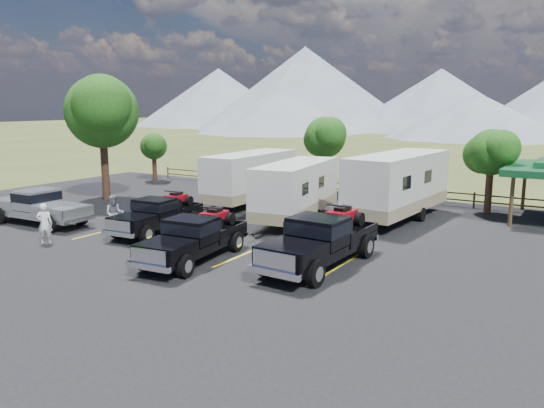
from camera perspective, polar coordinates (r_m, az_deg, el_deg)
The scene contains 18 objects.
ground at distance 20.52m, azimuth -13.06°, elevation -6.82°, with size 320.00×320.00×0.00m, color #3C4B20.
asphalt_lot at distance 22.65m, azimuth -7.73°, elevation -4.92°, with size 44.00×34.00×0.04m, color black.
stall_lines at distance 23.39m, azimuth -6.18°, elevation -4.31°, with size 12.12×5.50×0.01m.
tree_big_nw at distance 34.95m, azimuth -17.86°, elevation 9.41°, with size 5.54×5.18×7.84m.
tree_ne_a at distance 31.34m, azimuth 22.50°, elevation 5.15°, with size 3.11×2.92×4.76m.
tree_north at distance 36.57m, azimuth 5.72°, elevation 7.14°, with size 3.46×3.24×5.25m.
tree_nw_small at distance 43.09m, azimuth -12.62°, elevation 6.07°, with size 2.59×2.43×3.85m.
rail_fence at distance 34.88m, azimuth 11.21°, elevation 1.48°, with size 36.12×0.12×1.00m.
mountain_range at distance 121.73m, azimuth 21.76°, elevation 10.82°, with size 209.00×71.00×20.00m.
rig_left at distance 25.89m, azimuth -12.16°, elevation -1.03°, with size 2.29×5.60×1.83m.
rig_center at distance 20.97m, azimuth -8.31°, elevation -3.53°, with size 2.51×5.91×1.92m.
rig_right at distance 20.06m, azimuth 5.32°, elevation -3.79°, with size 2.48×6.51×2.15m.
trailer_left at distance 32.14m, azimuth -2.37°, elevation 2.84°, with size 2.51×9.03×3.14m.
trailer_center at distance 27.49m, azimuth 2.61°, elevation 1.43°, with size 3.29×8.91×3.08m.
trailer_right at distance 28.57m, azimuth 13.39°, elevation 1.94°, with size 3.27×10.09×3.49m.
pickup_silver at distance 29.31m, azimuth -23.73°, elevation -0.25°, with size 6.03×2.29×1.79m.
person_a at distance 25.16m, azimuth -23.27°, elevation -1.96°, with size 0.66×0.43×1.81m, color white.
person_b at distance 26.25m, azimuth -16.60°, elevation -1.01°, with size 0.89×0.69×1.82m, color gray.
Camera 1 is at (13.89, -13.82, 6.09)m, focal length 35.00 mm.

